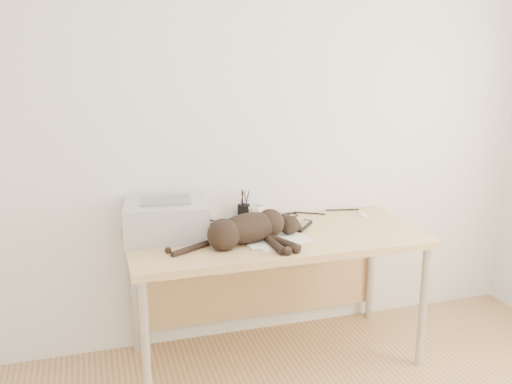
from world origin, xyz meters
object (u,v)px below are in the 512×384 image
object	(u,v)px
printer	(166,219)
mug	(255,213)
desk	(271,253)
pen_cup	(244,213)
mouse	(362,213)
cat	(246,230)

from	to	relation	value
printer	mug	world-z (taller)	printer
desk	pen_cup	size ratio (longest dim) A/B	8.57
mug	pen_cup	world-z (taller)	pen_cup
printer	mug	bearing A→B (deg)	13.80
printer	mouse	size ratio (longest dim) A/B	4.96
mouse	mug	bearing A→B (deg)	179.70
cat	mug	world-z (taller)	cat
mouse	printer	bearing A→B (deg)	-170.71
printer	mug	distance (m)	0.55
desk	printer	bearing A→B (deg)	173.72
mug	pen_cup	bearing A→B (deg)	171.26
mug	desk	bearing A→B (deg)	-79.37
mug	pen_cup	distance (m)	0.07
pen_cup	mug	bearing A→B (deg)	-8.74
desk	pen_cup	xyz separation A→B (m)	(-0.10, 0.20, 0.19)
printer	pen_cup	xyz separation A→B (m)	(0.47, 0.14, -0.05)
desk	mug	bearing A→B (deg)	100.63
pen_cup	cat	bearing A→B (deg)	-103.83
desk	cat	distance (m)	0.33
pen_cup	mouse	distance (m)	0.72
cat	mouse	size ratio (longest dim) A/B	7.75
printer	pen_cup	world-z (taller)	printer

